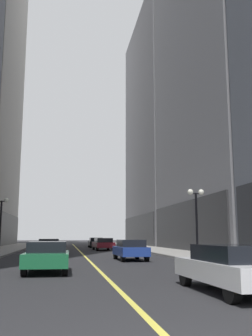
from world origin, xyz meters
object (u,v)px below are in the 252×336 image
car_maroon (103,244)px  car_navy (48,246)px  car_blue (130,249)px  car_black (96,242)px  car_white (231,267)px  street_lamp_left_far (1,213)px  street_lamp_right_mid (196,208)px  car_green (47,256)px

car_maroon → car_navy: bearing=-117.7°
car_blue → car_black: size_ratio=0.99×
car_navy → car_white: bearing=-75.1°
car_blue → street_lamp_left_far: size_ratio=0.94×
car_white → car_black: bearing=90.6°
car_white → car_maroon: bearing=90.7°
car_black → street_lamp_left_far: size_ratio=0.95×
street_lamp_left_far → street_lamp_right_mid: same height
car_green → street_lamp_left_far: street_lamp_left_far is taller
car_blue → street_lamp_right_mid: street_lamp_right_mid is taller
car_navy → street_lamp_right_mid: 13.56m
car_green → street_lamp_right_mid: (8.73, 5.50, 2.54)m
car_green → street_lamp_right_mid: size_ratio=0.95×
car_white → car_green: bearing=127.4°
car_white → car_blue: (-0.36, 14.70, -0.00)m
street_lamp_left_far → street_lamp_right_mid: 14.87m
car_green → car_white: bearing=-52.6°
car_blue → street_lamp_left_far: (-9.05, 5.35, 2.54)m
car_blue → car_navy: same height
street_lamp_left_far → car_maroon: bearing=54.1°
car_maroon → street_lamp_right_mid: size_ratio=1.08×
car_maroon → street_lamp_left_far: street_lamp_left_far is taller
street_lamp_left_far → car_navy: bearing=29.6°
car_white → car_navy: same height
car_maroon → car_black: bearing=90.4°
car_green → street_lamp_right_mid: bearing=32.2°
car_green → car_maroon: 26.00m
car_green → car_blue: same height
street_lamp_left_far → car_white: bearing=-64.9°
car_white → car_black: same height
car_green → car_black: same height
car_blue → car_navy: size_ratio=0.95×
car_maroon → street_lamp_right_mid: 20.53m
car_green → car_black: bearing=82.0°
car_green → car_navy: 15.09m
car_green → street_lamp_right_mid: 10.63m
car_white → car_maroon: same height
car_blue → street_lamp_left_far: 10.81m
car_blue → car_black: 27.23m
car_green → car_navy: size_ratio=0.96×
car_black → street_lamp_right_mid: size_ratio=0.95×
car_white → street_lamp_right_mid: 13.18m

